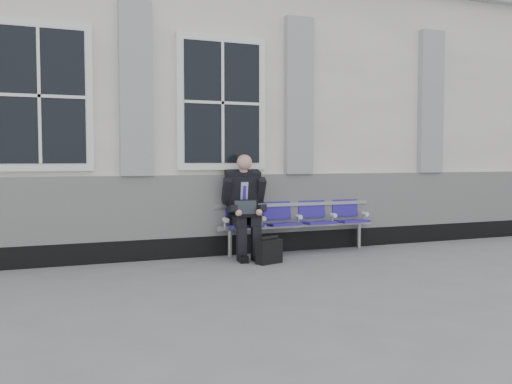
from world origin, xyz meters
name	(u,v)px	position (x,y,z in m)	size (l,w,h in m)	color
ground	(233,276)	(0.00, 0.00, 0.00)	(70.00, 70.00, 0.00)	slate
station_building	(166,114)	(-0.02, 3.47, 2.22)	(14.40, 4.40, 4.49)	white
bench	(297,216)	(1.52, 1.32, 0.55)	(2.60, 0.47, 0.91)	#9EA0A3
businessman	(244,203)	(0.60, 1.18, 0.80)	(0.65, 0.87, 1.50)	black
briefcase	(269,251)	(0.74, 0.59, 0.17)	(0.40, 0.26, 0.38)	black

